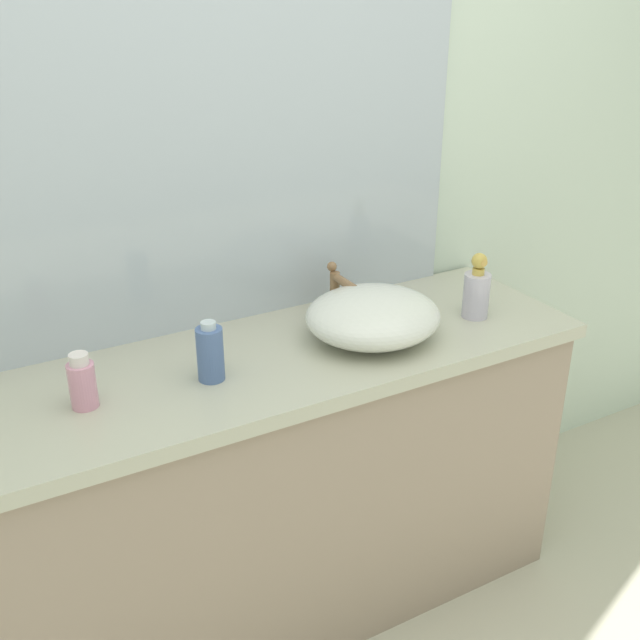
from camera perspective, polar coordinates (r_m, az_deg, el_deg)
bathroom_wall_rear at (r=2.04m, az=-5.97°, el=12.68°), size 6.00×0.06×2.60m
vanity_counter at (r=2.13m, az=-3.90°, el=-12.90°), size 1.72×0.51×0.84m
wall_mirror_panel at (r=1.97m, az=-7.95°, el=12.05°), size 1.43×0.01×0.91m
sink_basin at (r=1.98m, az=4.01°, el=0.30°), size 0.36×0.34×0.13m
faucet at (r=2.11m, az=1.37°, el=2.61°), size 0.03×0.14×0.14m
lotion_bottle at (r=1.75m, az=-17.46°, el=-4.53°), size 0.06×0.06×0.13m
perfume_bottle at (r=1.79m, az=-8.27°, el=-2.48°), size 0.06×0.06×0.15m
spray_can at (r=2.14m, az=11.71°, el=2.14°), size 0.07×0.07×0.19m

